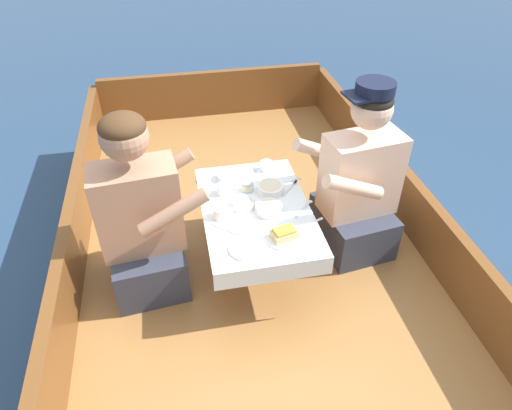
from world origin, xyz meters
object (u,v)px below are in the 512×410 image
Objects in this scene: person_port at (142,222)px; person_starboard at (358,187)px; coffee_cup_port at (266,166)px; tin_can at (247,186)px; coffee_cup_starboard at (224,189)px; sandwich at (284,234)px; coffee_cup_center at (221,212)px.

person_port is 1.16m from person_starboard.
coffee_cup_port is 0.23m from tin_can.
coffee_cup_starboard reaches higher than tin_can.
sandwich is at bearing -26.10° from person_port.
tin_can is at bearing 11.59° from person_port.
sandwich is at bearing -76.82° from tin_can.
coffee_cup_starboard is at bearing -15.94° from person_starboard.
person_port is at bearing -162.65° from tin_can.
person_port is at bearing -4.36° from person_starboard.
sandwich is (-0.49, -0.31, 0.02)m from person_starboard.
coffee_cup_center reaches higher than coffee_cup_port.
person_port is 9.55× the size of coffee_cup_center.
sandwich is at bearing 24.65° from person_starboard.
coffee_cup_center is (-0.27, 0.22, -0.00)m from sandwich.
coffee_cup_center is 1.55× the size of tin_can.
person_port is 0.71m from sandwich.
person_port is 0.46m from coffee_cup_starboard.
person_starboard is 7.50× the size of sandwich.
sandwich reaches higher than coffee_cup_port.
coffee_cup_port is 0.33m from coffee_cup_starboard.
sandwich is at bearing -61.17° from coffee_cup_starboard.
person_starboard is 10.24× the size of coffee_cup_port.
person_starboard is 0.77m from coffee_cup_center.
tin_can is (0.17, 0.20, -0.00)m from coffee_cup_center.
coffee_cup_center reaches higher than tin_can.
person_starboard is at bearing 32.34° from sandwich.
coffee_cup_starboard is 0.13m from tin_can.
coffee_cup_starboard is at bearing 77.68° from coffee_cup_center.
person_port is 0.79m from coffee_cup_port.
sandwich is 0.48m from coffee_cup_starboard.
coffee_cup_center is (-0.32, -0.38, 0.00)m from coffee_cup_port.
person_starboard is 0.58m from sandwich.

